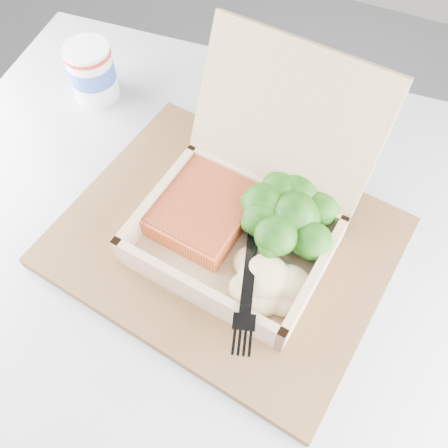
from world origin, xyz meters
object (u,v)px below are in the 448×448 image
at_px(takeout_container, 250,202).
at_px(cafe_table, 199,340).
at_px(paper_cup, 92,71).
at_px(serving_tray, 225,242).

bearing_deg(takeout_container, cafe_table, -101.45).
bearing_deg(paper_cup, serving_tray, -29.87).
bearing_deg(cafe_table, paper_cup, 139.78).
height_order(serving_tray, paper_cup, paper_cup).
bearing_deg(serving_tray, takeout_container, 59.63).
distance_m(cafe_table, takeout_container, 0.28).
xyz_separation_m(cafe_table, takeout_container, (0.03, 0.10, 0.26)).
distance_m(cafe_table, paper_cup, 0.43).
bearing_deg(paper_cup, takeout_container, -23.64).
xyz_separation_m(serving_tray, takeout_container, (0.02, 0.03, 0.06)).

